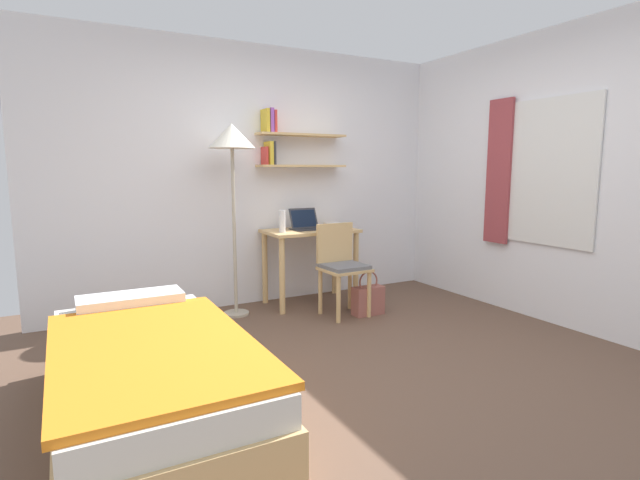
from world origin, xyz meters
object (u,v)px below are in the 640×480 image
at_px(desk, 310,245).
at_px(standing_lamp, 232,146).
at_px(bed, 151,378).
at_px(water_bottle, 282,221).
at_px(laptop, 305,224).
at_px(handbag, 368,300).
at_px(book_stack, 334,225).
at_px(desk_chair, 341,264).

distance_m(desk, standing_lamp, 1.28).
relative_size(bed, water_bottle, 8.95).
height_order(laptop, water_bottle, water_bottle).
relative_size(standing_lamp, handbag, 4.19).
relative_size(bed, laptop, 6.34).
bearing_deg(desk, book_stack, 8.62).
relative_size(desk, book_stack, 3.92).
bearing_deg(bed, book_stack, 38.84).
relative_size(standing_lamp, laptop, 5.86).
height_order(bed, standing_lamp, standing_lamp).
distance_m(standing_lamp, water_bottle, 0.86).
bearing_deg(handbag, laptop, 116.64).
bearing_deg(laptop, standing_lamp, -174.65).
distance_m(desk_chair, laptop, 0.64).
xyz_separation_m(desk, standing_lamp, (-0.82, -0.04, 0.99)).
bearing_deg(desk, water_bottle, -169.28).
distance_m(desk_chair, standing_lamp, 1.49).
relative_size(water_bottle, book_stack, 0.91).
bearing_deg(book_stack, bed, -141.16).
xyz_separation_m(bed, desk, (1.86, 1.70, 0.37)).
distance_m(laptop, book_stack, 0.35).
bearing_deg(desk_chair, water_bottle, 134.28).
distance_m(water_bottle, handbag, 1.12).
xyz_separation_m(laptop, handbag, (0.33, -0.67, -0.68)).
bearing_deg(laptop, book_stack, 2.00).
height_order(standing_lamp, laptop, standing_lamp).
bearing_deg(handbag, standing_lamp, 151.94).
xyz_separation_m(standing_lamp, laptop, (0.78, 0.07, -0.77)).
bearing_deg(standing_lamp, desk, 2.68).
xyz_separation_m(bed, book_stack, (2.16, 1.74, 0.55)).
distance_m(desk, book_stack, 0.36).
xyz_separation_m(bed, desk_chair, (1.93, 1.20, 0.25)).
height_order(bed, desk, desk).
xyz_separation_m(bed, laptop, (1.82, 1.73, 0.58)).
height_order(desk, handbag, desk).
bearing_deg(book_stack, standing_lamp, -175.68).
relative_size(desk, water_bottle, 4.29).
height_order(book_stack, handbag, book_stack).
bearing_deg(laptop, desk_chair, -77.42).
height_order(standing_lamp, water_bottle, standing_lamp).
bearing_deg(water_bottle, desk, 10.72).
relative_size(desk_chair, book_stack, 3.66).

